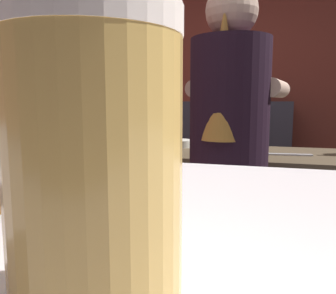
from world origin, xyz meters
The scene contains 12 objects.
wall_back centered at (0.00, 2.20, 1.35)m, with size 5.20×0.10×2.70m, color brown.
prep_counter centered at (0.35, 0.65, 0.44)m, with size 2.10×0.60×0.89m, color #4D3E2C.
back_shelf centered at (0.03, 1.92, 0.58)m, with size 0.97×0.36×1.17m, color #32313D.
mini_fridge centered at (-2.04, 1.75, 0.52)m, with size 0.61×0.58×1.04m.
bartender centered at (0.13, 0.19, 0.96)m, with size 0.47×0.54×1.65m.
mixing_bowl centered at (-0.23, 0.77, 0.91)m, with size 0.16×0.16×0.04m, color beige.
chefs_knife centered at (0.41, 0.60, 0.89)m, with size 0.24×0.03×0.01m, color silver.
pint_glass_near centered at (0.20, -1.16, 1.14)m, with size 0.08×0.08×0.14m.
pint_glass_far centered at (0.04, -1.03, 1.15)m, with size 0.08×0.08×0.14m.
bottle_olive_oil centered at (-0.18, 1.85, 1.24)m, with size 0.05×0.05×0.18m.
bottle_soy centered at (-0.01, 1.97, 1.25)m, with size 0.05×0.05×0.21m.
bottle_vinegar centered at (0.20, 1.89, 1.24)m, with size 0.06×0.06×0.17m.
Camera 1 is at (0.27, -1.30, 1.17)m, focal length 36.40 mm.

